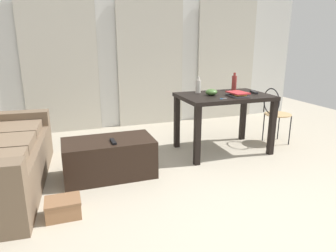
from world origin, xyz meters
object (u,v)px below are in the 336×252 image
object	(u,v)px
bowl	(211,92)
shoebox	(63,208)
bottle_far	(198,86)
book_stack	(238,94)
craft_table	(224,103)
scissors	(223,99)
tv_remote_primary	(113,141)
bottle_near	(234,82)
tv_remote_on_table	(254,92)
wire_chair	(275,110)
coffee_table	(109,158)

from	to	relation	value
bowl	shoebox	bearing A→B (deg)	-152.03
bottle_far	book_stack	size ratio (longest dim) A/B	0.75
craft_table	book_stack	size ratio (longest dim) A/B	4.00
scissors	tv_remote_primary	world-z (taller)	scissors
bowl	shoebox	xyz separation A→B (m)	(-1.93, -1.02, -0.74)
book_stack	tv_remote_primary	xyz separation A→B (m)	(-1.66, -0.25, -0.38)
bottle_near	shoebox	size ratio (longest dim) A/B	0.83
bottle_near	shoebox	distance (m)	2.88
tv_remote_on_table	shoebox	world-z (taller)	tv_remote_on_table
bottle_near	tv_remote_on_table	xyz separation A→B (m)	(0.11, -0.33, -0.09)
wire_chair	craft_table	bearing A→B (deg)	-178.05
craft_table	bottle_far	size ratio (longest dim) A/B	5.34
coffee_table	wire_chair	xyz separation A→B (m)	(2.45, 0.34, 0.30)
tv_remote_on_table	book_stack	bearing A→B (deg)	-146.79
coffee_table	book_stack	distance (m)	1.81
book_stack	tv_remote_on_table	distance (m)	0.36
coffee_table	wire_chair	size ratio (longest dim) A/B	1.20
tv_remote_primary	shoebox	xyz separation A→B (m)	(-0.55, -0.60, -0.35)
book_stack	tv_remote_primary	distance (m)	1.72
craft_table	coffee_table	bearing A→B (deg)	-169.16
bottle_far	tv_remote_primary	xyz separation A→B (m)	(-1.29, -0.65, -0.44)
tv_remote_on_table	scissors	xyz separation A→B (m)	(-0.60, -0.23, -0.01)
coffee_table	shoebox	world-z (taller)	coffee_table
coffee_table	bottle_far	bearing A→B (deg)	22.51
craft_table	shoebox	bearing A→B (deg)	-154.47
shoebox	craft_table	bearing A→B (deg)	25.53
coffee_table	craft_table	xyz separation A→B (m)	(1.60, 0.31, 0.45)
tv_remote_on_table	tv_remote_primary	distance (m)	2.06
wire_chair	tv_remote_on_table	distance (m)	0.51
scissors	tv_remote_on_table	bearing A→B (deg)	20.47
bowl	scissors	xyz separation A→B (m)	(0.02, -0.27, -0.04)
coffee_table	book_stack	xyz separation A→B (m)	(1.70, 0.14, 0.60)
craft_table	bottle_far	world-z (taller)	bottle_far
wire_chair	book_stack	distance (m)	0.83
scissors	tv_remote_primary	distance (m)	1.44
bottle_far	shoebox	world-z (taller)	bottle_far
craft_table	shoebox	xyz separation A→B (m)	(-2.11, -1.01, -0.58)
tv_remote_on_table	tv_remote_primary	xyz separation A→B (m)	(-2.00, -0.38, -0.36)
bowl	book_stack	xyz separation A→B (m)	(0.29, -0.18, -0.01)
craft_table	tv_remote_on_table	distance (m)	0.46
wire_chair	bottle_near	world-z (taller)	bottle_near
craft_table	bowl	size ratio (longest dim) A/B	7.48
shoebox	tv_remote_primary	bearing A→B (deg)	47.35
bowl	tv_remote_on_table	bearing A→B (deg)	-4.23
bottle_near	tv_remote_primary	world-z (taller)	bottle_near
coffee_table	craft_table	bearing A→B (deg)	10.84
wire_chair	bottle_near	size ratio (longest dim) A/B	3.32
bottle_far	wire_chair	bearing A→B (deg)	-10.85
book_stack	shoebox	distance (m)	2.48
wire_chair	bottle_near	xyz separation A→B (m)	(-0.53, 0.27, 0.38)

